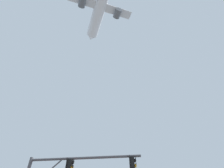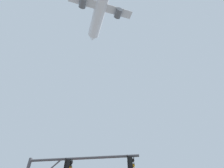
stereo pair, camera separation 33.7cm
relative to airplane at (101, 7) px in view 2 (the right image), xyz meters
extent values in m
cylinder|color=#4C4C51|center=(2.80, -12.14, -43.62)|extent=(6.58, 0.21, 0.15)
cube|color=black|center=(5.57, -12.16, -44.15)|extent=(0.26, 0.32, 0.90)
cylinder|color=black|center=(5.57, -12.16, -43.64)|extent=(0.05, 0.05, 0.12)
cube|color=black|center=(5.43, -12.16, -44.15)|extent=(0.03, 0.46, 1.04)
sphere|color=black|center=(5.71, -12.16, -43.88)|extent=(0.20, 0.20, 0.20)
cylinder|color=black|center=(5.78, -12.16, -43.82)|extent=(0.04, 0.21, 0.21)
sphere|color=orange|center=(5.71, -12.16, -44.16)|extent=(0.20, 0.20, 0.20)
cylinder|color=black|center=(5.78, -12.16, -44.10)|extent=(0.04, 0.21, 0.21)
cube|color=black|center=(1.95, -12.13, -44.15)|extent=(0.26, 0.32, 0.90)
cylinder|color=black|center=(1.95, -12.13, -43.64)|extent=(0.05, 0.05, 0.12)
cube|color=black|center=(1.81, -12.13, -44.15)|extent=(0.03, 0.46, 1.04)
sphere|color=black|center=(2.09, -12.13, -43.88)|extent=(0.20, 0.20, 0.20)
cylinder|color=black|center=(2.16, -12.13, -43.82)|extent=(0.04, 0.21, 0.21)
sphere|color=orange|center=(2.09, -12.13, -44.16)|extent=(0.20, 0.20, 0.20)
cylinder|color=black|center=(2.16, -12.13, -44.10)|extent=(0.04, 0.21, 0.21)
cylinder|color=white|center=(0.01, -0.02, 0.09)|extent=(10.14, 17.54, 3.16)
cone|color=white|center=(-4.02, 9.01, 0.09)|extent=(3.63, 3.21, 3.01)
cube|color=silver|center=(0.21, -0.47, -0.38)|extent=(16.24, 8.84, 0.36)
cylinder|color=#595B60|center=(-4.09, -2.39, -1.33)|extent=(2.59, 2.89, 1.78)
cylinder|color=#595B60|center=(4.51, 1.45, -1.33)|extent=(2.59, 2.89, 1.78)
camera|label=1|loc=(5.52, -23.01, -47.56)|focal=29.82mm
camera|label=2|loc=(5.85, -22.98, -47.56)|focal=29.82mm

